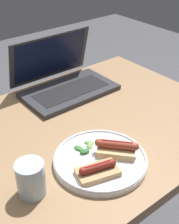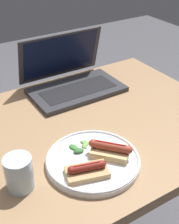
# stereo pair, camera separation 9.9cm
# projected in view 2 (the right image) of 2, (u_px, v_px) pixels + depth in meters

# --- Properties ---
(desk) EXTENTS (1.03, 0.73, 0.77)m
(desk) POSITION_uv_depth(u_px,v_px,m) (81.00, 155.00, 1.09)
(desk) COLOR #93704C
(desk) RESTS_ON ground_plane
(laptop) EXTENTS (0.36, 0.25, 0.21)m
(laptop) POSITION_uv_depth(u_px,v_px,m) (72.00, 80.00, 1.23)
(laptop) COLOR #2D2D33
(laptop) RESTS_ON desk
(plate) EXTENTS (0.27, 0.27, 0.02)m
(plate) POSITION_uv_depth(u_px,v_px,m) (93.00, 160.00, 0.87)
(plate) COLOR silver
(plate) RESTS_ON desk
(sausage_toast_left) EXTENTS (0.12, 0.09, 0.04)m
(sausage_toast_left) POSITION_uv_depth(u_px,v_px,m) (87.00, 170.00, 0.81)
(sausage_toast_left) COLOR tan
(sausage_toast_left) RESTS_ON plate
(sausage_toast_middle) EXTENTS (0.12, 0.12, 0.05)m
(sausage_toast_middle) POSITION_uv_depth(u_px,v_px,m) (110.00, 150.00, 0.87)
(sausage_toast_middle) COLOR tan
(sausage_toast_middle) RESTS_ON plate
(salad_pile) EXTENTS (0.07, 0.06, 0.01)m
(salad_pile) POSITION_uv_depth(u_px,v_px,m) (80.00, 147.00, 0.91)
(salad_pile) COLOR #709E4C
(salad_pile) RESTS_ON plate
(drinking_glass) EXTENTS (0.07, 0.07, 0.09)m
(drinking_glass) POSITION_uv_depth(u_px,v_px,m) (19.00, 173.00, 0.78)
(drinking_glass) COLOR silver
(drinking_glass) RESTS_ON desk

